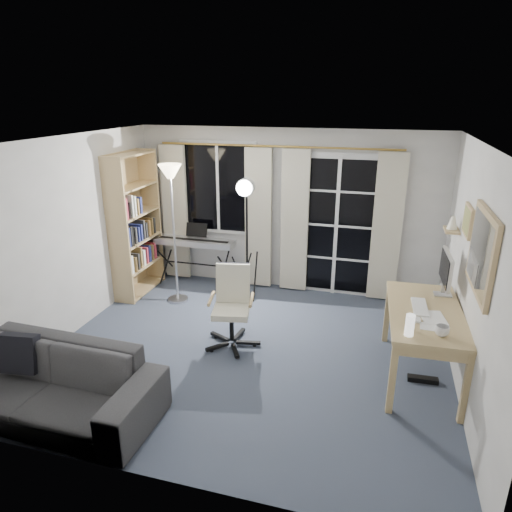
{
  "coord_description": "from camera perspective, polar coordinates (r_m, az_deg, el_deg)",
  "views": [
    {
      "loc": [
        1.34,
        -4.46,
        2.85
      ],
      "look_at": [
        -0.01,
        0.35,
        1.06
      ],
      "focal_mm": 32.0,
      "sensor_mm": 36.0,
      "label": 1
    }
  ],
  "objects": [
    {
      "name": "window",
      "position": [
        7.0,
        -4.69,
        8.49
      ],
      "size": [
        1.2,
        0.08,
        1.4
      ],
      "color": "white",
      "rests_on": "floor"
    },
    {
      "name": "torchiere_lamp",
      "position": [
        6.29,
        -10.53,
        7.74
      ],
      "size": [
        0.38,
        0.38,
        1.97
      ],
      "rotation": [
        0.0,
        0.0,
        0.24
      ],
      "color": "#B2B2B7",
      "rests_on": "floor"
    },
    {
      "name": "monitor",
      "position": [
        5.29,
        22.64,
        -1.64
      ],
      "size": [
        0.19,
        0.56,
        0.48
      ],
      "rotation": [
        0.0,
        0.0,
        0.04
      ],
      "color": "silver",
      "rests_on": "desk"
    },
    {
      "name": "bookshelf",
      "position": [
        6.91,
        -15.19,
        3.35
      ],
      "size": [
        0.33,
        0.97,
        2.08
      ],
      "rotation": [
        0.0,
        0.0,
        -0.0
      ],
      "color": "tan",
      "rests_on": "floor"
    },
    {
      "name": "desk",
      "position": [
        5.01,
        20.34,
        -7.39
      ],
      "size": [
        0.78,
        1.47,
        0.77
      ],
      "rotation": [
        0.0,
        0.0,
        0.04
      ],
      "color": "#A58955",
      "rests_on": "floor"
    },
    {
      "name": "wall_mirror",
      "position": [
        4.4,
        26.38,
        0.39
      ],
      "size": [
        0.04,
        0.94,
        0.74
      ],
      "color": "tan",
      "rests_on": "floor"
    },
    {
      "name": "wall_shelf",
      "position": [
        5.76,
        23.32,
        3.54
      ],
      "size": [
        0.16,
        0.3,
        0.18
      ],
      "color": "tan",
      "rests_on": "floor"
    },
    {
      "name": "mug",
      "position": [
        4.5,
        22.25,
        -8.5
      ],
      "size": [
        0.13,
        0.1,
        0.13
      ],
      "primitive_type": "imported",
      "rotation": [
        0.0,
        0.0,
        0.04
      ],
      "color": "silver",
      "rests_on": "desk"
    },
    {
      "name": "keyboard_piano",
      "position": [
        7.07,
        -7.67,
        1.66
      ],
      "size": [
        1.25,
        0.61,
        0.9
      ],
      "rotation": [
        0.0,
        0.0,
        0.01
      ],
      "color": "black",
      "rests_on": "floor"
    },
    {
      "name": "studio_light",
      "position": [
        6.26,
        -1.29,
        6.79
      ],
      "size": [
        0.33,
        0.36,
        1.81
      ],
      "rotation": [
        0.0,
        0.0,
        0.05
      ],
      "color": "black",
      "rests_on": "floor"
    },
    {
      "name": "desk_clutter",
      "position": [
        4.82,
        19.7,
        -9.33
      ],
      "size": [
        0.44,
        0.88,
        0.98
      ],
      "rotation": [
        0.0,
        0.0,
        0.04
      ],
      "color": "white",
      "rests_on": "desk"
    },
    {
      "name": "curtains",
      "position": [
        6.75,
        2.45,
        4.57
      ],
      "size": [
        3.6,
        0.07,
        2.13
      ],
      "color": "gold",
      "rests_on": "floor"
    },
    {
      "name": "office_chair",
      "position": [
        5.41,
        -2.98,
        -5.29
      ],
      "size": [
        0.66,
        0.66,
        0.96
      ],
      "rotation": [
        0.0,
        0.0,
        0.2
      ],
      "color": "black",
      "rests_on": "floor"
    },
    {
      "name": "framed_print",
      "position": [
        5.24,
        24.95,
        4.03
      ],
      "size": [
        0.03,
        0.42,
        0.32
      ],
      "color": "tan",
      "rests_on": "floor"
    },
    {
      "name": "french_door",
      "position": [
        6.72,
        10.02,
        3.6
      ],
      "size": [
        1.32,
        0.09,
        2.11
      ],
      "color": "white",
      "rests_on": "floor"
    },
    {
      "name": "sofa",
      "position": [
        4.76,
        -25.44,
        -12.95
      ],
      "size": [
        2.23,
        0.71,
        0.87
      ],
      "rotation": [
        0.0,
        0.0,
        -0.03
      ],
      "color": "#2C2C2F",
      "rests_on": "floor"
    },
    {
      "name": "floor",
      "position": [
        5.47,
        -0.95,
        -11.86
      ],
      "size": [
        4.5,
        4.0,
        0.02
      ],
      "primitive_type": "cube",
      "color": "#3B4356",
      "rests_on": "ground"
    }
  ]
}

